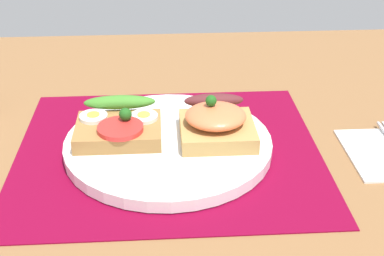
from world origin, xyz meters
The scene contains 5 objects.
ground_plane centered at (0.00, 0.00, -1.60)cm, with size 120.00×90.00×3.20cm, color brown.
placemat centered at (0.00, 0.00, 0.15)cm, with size 38.19×33.43×0.30cm, color maroon.
plate centered at (0.00, 0.00, 1.05)cm, with size 26.05×26.05×1.51cm, color white.
sandwich_egg_tomato centered at (-6.13, 1.36, 3.28)cm, with size 10.63×9.86×4.13cm.
sandwich_salmon centered at (6.07, 0.42, 3.83)cm, with size 9.23×10.34×5.64cm.
Camera 1 is at (-0.61, -57.73, 35.62)cm, focal length 49.83 mm.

